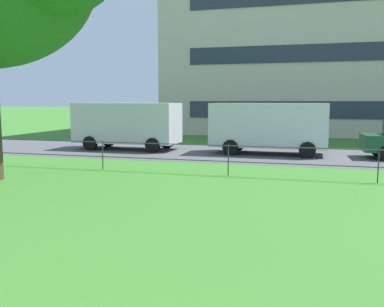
# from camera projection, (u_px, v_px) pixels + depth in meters

# --- Properties ---
(street_strip) EXTENTS (80.00, 6.23, 0.01)m
(street_strip) POSITION_uv_depth(u_px,v_px,m) (302.00, 156.00, 17.69)
(street_strip) COLOR #4C4C51
(street_strip) RESTS_ON ground
(park_fence) EXTENTS (39.18, 0.04, 1.00)m
(park_fence) POSITION_uv_depth(u_px,v_px,m) (300.00, 157.00, 12.35)
(park_fence) COLOR #333833
(park_fence) RESTS_ON ground
(panel_van_center) EXTENTS (5.03, 2.17, 2.24)m
(panel_van_center) POSITION_uv_depth(u_px,v_px,m) (127.00, 123.00, 19.99)
(panel_van_center) COLOR silver
(panel_van_center) RESTS_ON ground
(panel_van_far_left) EXTENTS (5.04, 2.18, 2.24)m
(panel_van_far_left) POSITION_uv_depth(u_px,v_px,m) (269.00, 125.00, 18.19)
(panel_van_far_left) COLOR silver
(panel_van_far_left) RESTS_ON ground
(apartment_building_background) EXTENTS (29.10, 11.13, 18.14)m
(apartment_building_background) POSITION_uv_depth(u_px,v_px,m) (374.00, 6.00, 29.50)
(apartment_building_background) COLOR beige
(apartment_building_background) RESTS_ON ground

